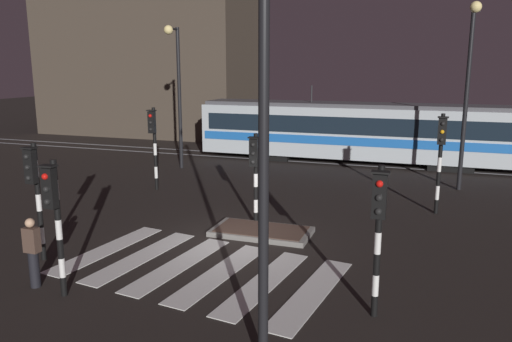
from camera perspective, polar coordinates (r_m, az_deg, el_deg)
ground_plane at (r=15.15m, az=-2.96°, el=-8.09°), size 120.00×120.00×0.00m
rail_near at (r=27.37m, az=7.38°, el=0.94°), size 80.00×0.12×0.03m
rail_far at (r=28.75m, az=7.97°, el=1.45°), size 80.00×0.12×0.03m
crosswalk_zebra at (r=13.30m, az=-6.54°, el=-11.05°), size 7.46×5.03×0.02m
traffic_island at (r=15.75m, az=0.64°, el=-6.94°), size 3.08×1.61×0.18m
traffic_light_corner_near_right at (r=10.36m, az=13.85°, el=-5.46°), size 0.36×0.42×3.26m
traffic_light_corner_far_right at (r=18.48m, az=20.40°, el=2.39°), size 0.36×0.42×3.58m
traffic_light_corner_near_left at (r=14.34m, az=-24.03°, el=-1.42°), size 0.36×0.42×3.22m
traffic_light_kerb_mid_left at (r=11.86m, az=-22.12°, el=-4.02°), size 0.36×0.42×3.19m
traffic_light_corner_far_left at (r=21.26m, az=-11.66°, el=3.92°), size 0.36×0.42×3.51m
traffic_light_median_centre at (r=16.07m, az=-0.13°, el=0.58°), size 0.36×0.42×3.07m
street_lamp_trackside_right at (r=22.20m, az=23.17°, el=9.96°), size 0.44×1.21×7.61m
street_lamp_near_kerb at (r=7.76m, az=0.34°, el=8.39°), size 0.44×1.21×7.45m
street_lamp_trackside_left at (r=25.42m, az=-9.09°, el=10.25°), size 0.44×1.21×7.09m
tram at (r=27.49m, az=11.60°, el=4.51°), size 17.50×2.58×4.15m
pedestrian_waiting_at_kerb at (r=13.03m, az=-24.21°, el=-8.47°), size 0.36×0.24×1.71m
building_backdrop at (r=40.79m, az=-11.96°, el=12.80°), size 16.02×8.00×11.97m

